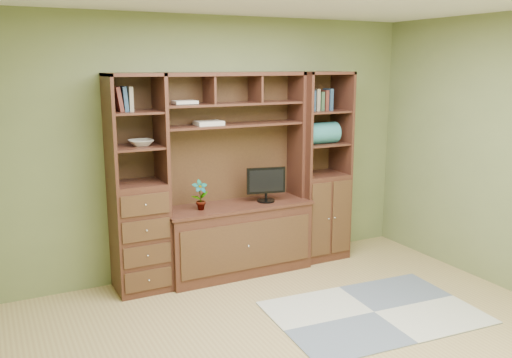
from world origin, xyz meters
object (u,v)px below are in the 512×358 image
center_hutch (237,176)px  right_tower (320,167)px  left_tower (138,185)px  monitor (266,178)px

center_hutch → right_tower: 1.03m
left_tower → right_tower: same height
left_tower → right_tower: bearing=0.0°
left_tower → right_tower: size_ratio=1.00×
right_tower → monitor: 0.72m
center_hutch → left_tower: (-1.00, 0.04, 0.00)m
right_tower → left_tower: bearing=180.0°
center_hutch → right_tower: size_ratio=1.00×
left_tower → monitor: 1.31m
left_tower → monitor: size_ratio=4.14×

